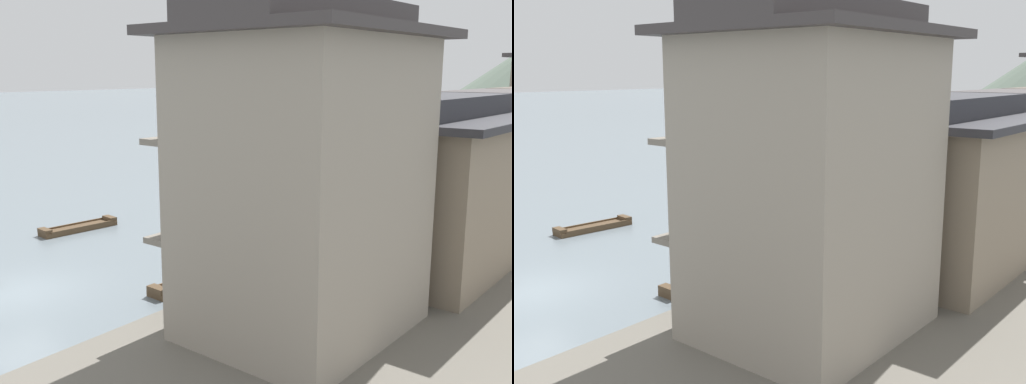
% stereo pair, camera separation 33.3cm
% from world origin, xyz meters
% --- Properties ---
extents(ground_plane, '(400.00, 400.00, 0.00)m').
position_xyz_m(ground_plane, '(0.00, 0.00, 0.00)').
color(ground_plane, slate).
extents(boat_moored_nearest, '(1.21, 3.51, 0.81)m').
position_xyz_m(boat_moored_nearest, '(-3.61, 22.00, 0.31)').
color(boat_moored_nearest, '#232326').
rests_on(boat_moored_nearest, ground).
extents(boat_moored_second, '(2.03, 4.49, 0.44)m').
position_xyz_m(boat_moored_second, '(4.89, 10.25, 0.15)').
color(boat_moored_second, brown).
rests_on(boat_moored_second, ground).
extents(boat_moored_third, '(1.92, 3.72, 0.44)m').
position_xyz_m(boat_moored_third, '(4.96, 31.75, 0.15)').
color(boat_moored_third, brown).
rests_on(boat_moored_third, ground).
extents(boat_moored_far, '(3.50, 3.74, 0.45)m').
position_xyz_m(boat_moored_far, '(3.38, 41.55, 0.15)').
color(boat_moored_far, '#33281E').
rests_on(boat_moored_far, ground).
extents(boat_midriver_drifting, '(1.31, 3.95, 0.40)m').
position_xyz_m(boat_midriver_drifting, '(-5.63, 6.39, 0.14)').
color(boat_midriver_drifting, brown).
rests_on(boat_midriver_drifting, ground).
extents(boat_upstream_distant, '(5.19, 1.40, 0.79)m').
position_xyz_m(boat_upstream_distant, '(-4.83, 34.88, 0.27)').
color(boat_upstream_distant, '#33281E').
rests_on(boat_upstream_distant, ground).
extents(boat_crossing_west, '(0.93, 4.68, 0.63)m').
position_xyz_m(boat_crossing_west, '(4.29, 4.92, 0.21)').
color(boat_crossing_west, brown).
rests_on(boat_crossing_west, ground).
extents(house_waterfront_nearest, '(5.94, 6.75, 8.74)m').
position_xyz_m(house_waterfront_nearest, '(10.50, 2.49, 5.08)').
color(house_waterfront_nearest, gray).
rests_on(house_waterfront_nearest, riverbank_right).
extents(house_waterfront_second, '(6.60, 7.73, 6.14)m').
position_xyz_m(house_waterfront_second, '(10.83, 9.56, 3.78)').
color(house_waterfront_second, gray).
rests_on(house_waterfront_second, riverbank_right).
extents(house_waterfront_tall, '(6.35, 5.99, 6.14)m').
position_xyz_m(house_waterfront_tall, '(10.71, 16.83, 3.79)').
color(house_waterfront_tall, '#75604C').
rests_on(house_waterfront_tall, riverbank_right).
extents(mooring_post_dock_near, '(0.20, 0.20, 0.91)m').
position_xyz_m(mooring_post_dock_near, '(6.93, 7.59, 1.24)').
color(mooring_post_dock_near, '#473828').
rests_on(mooring_post_dock_near, riverbank_right).
extents(mooring_post_dock_mid, '(0.20, 0.20, 0.72)m').
position_xyz_m(mooring_post_dock_mid, '(6.93, 15.82, 1.14)').
color(mooring_post_dock_mid, '#473828').
rests_on(mooring_post_dock_mid, riverbank_right).
extents(mooring_post_dock_far, '(0.20, 0.20, 0.82)m').
position_xyz_m(mooring_post_dock_far, '(6.93, 22.60, 1.19)').
color(mooring_post_dock_far, '#473828').
rests_on(mooring_post_dock_far, riverbank_right).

